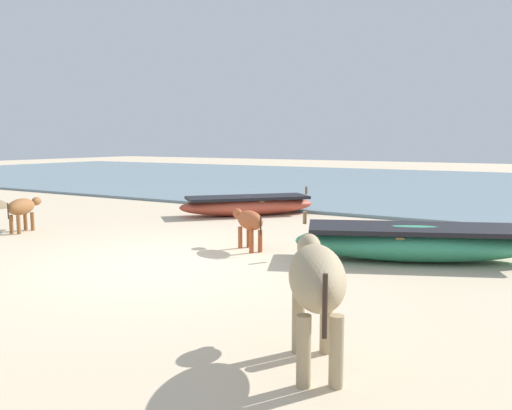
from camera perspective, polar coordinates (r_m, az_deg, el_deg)
ground at (r=7.96m, az=-9.98°, el=-6.40°), size 80.00×80.00×0.00m
sea_water at (r=22.59m, az=17.71°, el=2.16°), size 60.00×20.00×0.08m
fishing_boat_1 at (r=12.90m, az=-0.93°, el=0.03°), size 3.02×3.15×0.68m
fishing_boat_2 at (r=8.39m, az=16.86°, el=-3.87°), size 3.77×2.48×0.74m
cow_adult_dun at (r=4.27m, az=6.58°, el=-8.13°), size 1.02×1.45×1.01m
calf_near_brown at (r=11.53m, az=-24.20°, el=-0.28°), size 0.54×1.03×0.68m
calf_far_rust at (r=8.78m, az=-0.77°, el=-1.81°), size 0.96×0.72×0.67m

